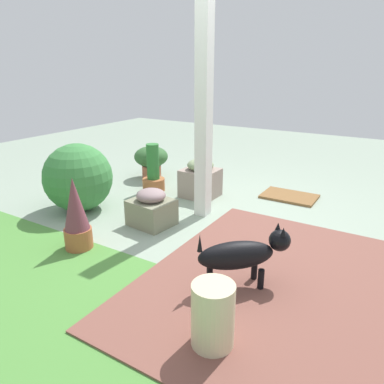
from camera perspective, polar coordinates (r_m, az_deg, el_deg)
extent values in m
plane|color=gray|center=(3.82, 4.49, -5.08)|extent=(12.00, 12.00, 0.00)
cube|color=brown|center=(2.92, 12.40, -13.64)|extent=(1.80, 2.40, 0.02)
cube|color=white|center=(3.78, 1.87, 12.36)|extent=(0.14, 0.14, 2.24)
cube|color=gray|center=(4.56, 1.31, 1.43)|extent=(0.43, 0.41, 0.35)
ellipsoid|color=gray|center=(4.49, 1.33, 4.27)|extent=(0.33, 0.33, 0.15)
cube|color=gray|center=(3.78, -6.38, -3.22)|extent=(0.46, 0.42, 0.27)
ellipsoid|color=gray|center=(3.71, -6.49, -0.54)|extent=(0.30, 0.30, 0.14)
sphere|color=#387C3C|center=(4.26, -17.53, 2.18)|extent=(0.77, 0.77, 0.77)
cylinder|color=#A75B34|center=(3.46, -17.43, -6.96)|extent=(0.25, 0.25, 0.19)
cone|color=brown|center=(3.33, -18.00, -1.76)|extent=(0.22, 0.22, 0.48)
cylinder|color=#A35C34|center=(4.82, -6.06, 1.17)|extent=(0.29, 0.29, 0.17)
cylinder|color=#2E7031|center=(4.74, -6.19, 4.78)|extent=(0.16, 0.16, 0.46)
cylinder|color=#B16044|center=(5.39, -6.38, 3.22)|extent=(0.28, 0.28, 0.19)
ellipsoid|color=#315E2E|center=(5.33, -6.47, 5.58)|extent=(0.49, 0.49, 0.29)
ellipsoid|color=black|center=(2.68, 6.95, -9.86)|extent=(0.54, 0.53, 0.21)
sphere|color=black|center=(2.75, 13.66, -7.42)|extent=(0.16, 0.16, 0.16)
cone|color=black|center=(2.75, 13.41, -5.35)|extent=(0.05, 0.05, 0.07)
cone|color=black|center=(2.68, 14.21, -6.11)|extent=(0.05, 0.05, 0.07)
cylinder|color=black|center=(2.88, 9.77, -12.10)|extent=(0.05, 0.05, 0.17)
cylinder|color=black|center=(2.78, 10.79, -13.47)|extent=(0.05, 0.05, 0.17)
cylinder|color=black|center=(2.78, 2.80, -13.05)|extent=(0.05, 0.05, 0.17)
cylinder|color=black|center=(2.67, 3.55, -14.53)|extent=(0.05, 0.05, 0.17)
cone|color=black|center=(2.55, 1.24, -8.01)|extent=(0.04, 0.04, 0.13)
cylinder|color=beige|center=(2.21, 3.30, -18.96)|extent=(0.25, 0.25, 0.41)
cube|color=brown|center=(4.73, 15.08, -0.66)|extent=(0.66, 0.45, 0.03)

